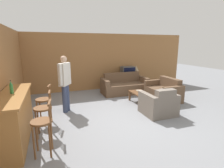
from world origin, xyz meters
TOP-DOWN VIEW (x-y plane):
  - ground_plane at (0.00, 0.00)m, footprint 24.00×24.00m
  - wall_back at (0.00, 3.73)m, footprint 9.40×0.08m
  - wall_left at (-3.11, 1.37)m, footprint 0.08×8.73m
  - bar_counter at (-2.77, -0.22)m, footprint 0.55×2.11m
  - bar_chair_near at (-2.20, -0.95)m, footprint 0.44×0.44m
  - bar_chair_mid at (-2.20, -0.20)m, footprint 0.42×0.42m
  - bar_chair_far at (-2.20, 0.48)m, footprint 0.47×0.47m
  - couch_far at (1.03, 2.62)m, footprint 1.97×0.93m
  - armchair_near at (1.04, 0.01)m, footprint 0.91×0.89m
  - loveseat_right at (2.10, 1.24)m, footprint 0.86×1.42m
  - coffee_table at (1.02, 1.18)m, footprint 0.51×0.85m
  - tv_unit at (1.54, 3.37)m, footprint 1.19×0.46m
  - tv at (1.54, 3.37)m, footprint 0.64×0.42m
  - bottle at (-2.79, -0.19)m, footprint 0.07×0.07m
  - book_on_table at (1.11, 1.37)m, footprint 0.25×0.21m
  - table_lamp at (2.00, 3.37)m, footprint 0.23×0.23m
  - person_by_window at (-1.58, 1.21)m, footprint 0.41×0.55m

SIDE VIEW (x-z plane):
  - ground_plane at x=0.00m, z-range 0.00..0.00m
  - tv_unit at x=1.54m, z-range 0.00..0.55m
  - loveseat_right at x=2.10m, z-range -0.11..0.73m
  - couch_far at x=1.03m, z-range -0.13..0.75m
  - armchair_near at x=1.04m, z-range -0.11..0.74m
  - coffee_table at x=1.02m, z-range 0.13..0.53m
  - book_on_table at x=1.11m, z-range 0.40..0.42m
  - bar_counter at x=-2.77m, z-range 0.00..1.08m
  - bar_chair_near at x=-2.20m, z-range 0.06..1.12m
  - bar_chair_mid at x=-2.20m, z-range 0.06..1.12m
  - bar_chair_far at x=-2.20m, z-range 0.06..1.12m
  - tv at x=1.54m, z-range 0.55..1.08m
  - table_lamp at x=2.00m, z-range 0.68..1.22m
  - person_by_window at x=-1.58m, z-range 0.11..1.87m
  - bottle at x=-2.79m, z-range 1.06..1.35m
  - wall_back at x=0.00m, z-range 0.00..2.60m
  - wall_left at x=-3.11m, z-range 0.00..2.60m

